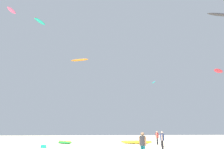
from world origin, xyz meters
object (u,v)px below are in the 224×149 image
at_px(kite_aloft_1, 218,71).
at_px(kite_aloft_5, 40,21).
at_px(kite_grounded_mid, 65,142).
at_px(person_foreground, 143,143).
at_px(person_left, 162,138).
at_px(kite_aloft_2, 79,60).
at_px(person_midground, 162,139).
at_px(cooler_box, 43,146).
at_px(kite_aloft_7, 154,82).
at_px(kite_aloft_4, 221,15).
at_px(kite_grounded_near, 136,142).
at_px(person_right, 157,137).
at_px(kite_aloft_3, 12,10).

height_order(kite_aloft_1, kite_aloft_5, kite_aloft_5).
bearing_deg(kite_grounded_mid, kite_aloft_5, 143.54).
height_order(person_foreground, kite_grounded_mid, person_foreground).
relative_size(person_left, kite_aloft_1, 0.53).
bearing_deg(kite_aloft_2, person_midground, -68.80).
height_order(person_left, cooler_box, person_left).
height_order(person_midground, kite_aloft_7, kite_aloft_7).
bearing_deg(kite_aloft_2, kite_grounded_mid, -93.18).
relative_size(person_foreground, cooler_box, 3.20).
distance_m(kite_aloft_2, kite_aloft_7, 17.48).
distance_m(person_midground, kite_aloft_4, 21.50).
bearing_deg(person_foreground, kite_grounded_near, 38.29).
distance_m(person_foreground, kite_aloft_4, 25.90).
xyz_separation_m(person_foreground, kite_aloft_1, (19.13, 20.29, 11.08)).
bearing_deg(kite_aloft_1, kite_aloft_2, 155.27).
distance_m(kite_grounded_near, cooler_box, 12.94).
bearing_deg(person_right, kite_aloft_7, -79.46).
bearing_deg(person_foreground, kite_aloft_7, 30.20).
bearing_deg(kite_aloft_2, person_foreground, -78.96).
relative_size(kite_grounded_near, kite_aloft_1, 1.47).
bearing_deg(cooler_box, person_midground, -15.17).
height_order(kite_grounded_mid, kite_aloft_1, kite_aloft_1).
relative_size(person_left, cooler_box, 2.97).
xyz_separation_m(person_midground, person_right, (1.67, 7.16, -0.02)).
xyz_separation_m(person_midground, kite_grounded_mid, (-10.68, 10.20, -0.85)).
distance_m(kite_grounded_near, kite_aloft_2, 25.01).
xyz_separation_m(person_midground, kite_grounded_near, (-0.72, 9.19, -0.78)).
height_order(person_midground, cooler_box, person_midground).
bearing_deg(person_foreground, kite_aloft_3, 85.60).
bearing_deg(person_midground, person_foreground, 85.13).
height_order(cooler_box, kite_aloft_3, kite_aloft_3).
distance_m(kite_grounded_mid, kite_aloft_4, 29.18).
bearing_deg(kite_grounded_near, person_left, -70.34).
bearing_deg(kite_aloft_7, kite_grounded_near, -115.71).
distance_m(person_right, kite_aloft_3, 37.57).
height_order(person_foreground, kite_aloft_5, kite_aloft_5).
relative_size(kite_grounded_mid, kite_aloft_1, 0.97).
bearing_deg(kite_aloft_5, person_right, -22.03).
xyz_separation_m(person_left, kite_aloft_7, (5.76, 21.39, 11.27)).
height_order(person_foreground, kite_aloft_4, kite_aloft_4).
height_order(kite_grounded_mid, kite_aloft_5, kite_aloft_5).
bearing_deg(person_right, person_foreground, 96.00).
bearing_deg(cooler_box, person_left, 1.95).
height_order(kite_aloft_4, kite_aloft_5, kite_aloft_5).
relative_size(person_left, kite_aloft_3, 0.58).
bearing_deg(kite_aloft_7, person_foreground, -108.39).
xyz_separation_m(person_left, kite_aloft_4, (10.36, 1.42, 17.42)).
distance_m(person_right, kite_aloft_5, 27.74).
bearing_deg(kite_grounded_near, person_right, -40.31).
bearing_deg(kite_aloft_5, kite_aloft_1, -1.52).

